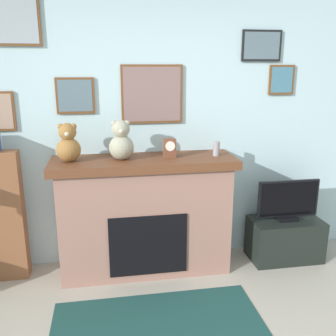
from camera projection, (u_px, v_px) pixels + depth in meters
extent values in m
cube|color=silver|center=(154.00, 132.00, 3.69)|extent=(5.20, 0.12, 2.60)
cube|color=brown|center=(152.00, 94.00, 3.51)|extent=(0.58, 0.02, 0.54)
cube|color=#7D615F|center=(152.00, 94.00, 3.50)|extent=(0.54, 0.00, 0.50)
cube|color=brown|center=(16.00, 21.00, 3.16)|extent=(0.41, 0.02, 0.40)
cube|color=#97A4AD|center=(15.00, 21.00, 3.15)|extent=(0.37, 0.00, 0.36)
cube|color=brown|center=(75.00, 96.00, 3.40)|extent=(0.34, 0.02, 0.32)
cube|color=slate|center=(75.00, 96.00, 3.39)|extent=(0.30, 0.00, 0.28)
cube|color=brown|center=(281.00, 80.00, 3.69)|extent=(0.26, 0.02, 0.29)
cube|color=teal|center=(282.00, 80.00, 3.68)|extent=(0.22, 0.00, 0.25)
cube|color=black|center=(262.00, 46.00, 3.57)|extent=(0.39, 0.02, 0.29)
cube|color=slate|center=(262.00, 46.00, 3.56)|extent=(0.35, 0.00, 0.25)
cube|color=#976C5E|center=(145.00, 219.00, 3.57)|extent=(1.57, 0.50, 1.04)
cube|color=brown|center=(144.00, 162.00, 3.43)|extent=(1.69, 0.56, 0.08)
cube|color=black|center=(148.00, 246.00, 3.37)|extent=(0.71, 0.02, 0.57)
cube|color=black|center=(285.00, 239.00, 3.84)|extent=(0.71, 0.40, 0.43)
cube|color=black|center=(286.00, 218.00, 3.78)|extent=(0.20, 0.14, 0.04)
cube|color=black|center=(288.00, 198.00, 3.73)|extent=(0.63, 0.03, 0.38)
cube|color=black|center=(289.00, 199.00, 3.71)|extent=(0.59, 0.00, 0.34)
cube|color=#1B423F|center=(160.00, 330.00, 2.82)|extent=(1.63, 0.94, 0.01)
cylinder|color=gray|center=(216.00, 149.00, 3.49)|extent=(0.06, 0.06, 0.14)
cube|color=brown|center=(170.00, 148.00, 3.41)|extent=(0.11, 0.08, 0.17)
cylinder|color=white|center=(170.00, 146.00, 3.37)|extent=(0.09, 0.01, 0.09)
sphere|color=olive|center=(69.00, 150.00, 3.26)|extent=(0.21, 0.21, 0.21)
sphere|color=olive|center=(67.00, 132.00, 3.22)|extent=(0.15, 0.15, 0.15)
sphere|color=olive|center=(61.00, 127.00, 3.20)|extent=(0.05, 0.05, 0.05)
sphere|color=olive|center=(73.00, 126.00, 3.22)|extent=(0.05, 0.05, 0.05)
sphere|color=beige|center=(67.00, 134.00, 3.17)|extent=(0.05, 0.05, 0.05)
sphere|color=#9D9D85|center=(121.00, 147.00, 3.34)|extent=(0.22, 0.22, 0.22)
sphere|color=#9D9D85|center=(121.00, 129.00, 3.29)|extent=(0.16, 0.16, 0.16)
sphere|color=#9D9D85|center=(114.00, 124.00, 3.27)|extent=(0.06, 0.06, 0.06)
sphere|color=#9D9D85|center=(127.00, 123.00, 3.29)|extent=(0.06, 0.06, 0.06)
sphere|color=beige|center=(121.00, 131.00, 3.23)|extent=(0.05, 0.05, 0.05)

